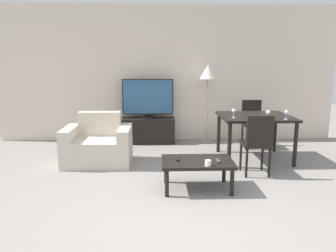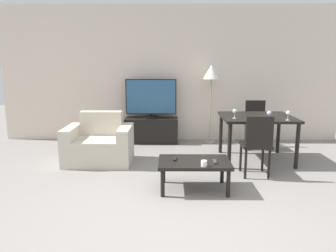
% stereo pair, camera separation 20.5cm
% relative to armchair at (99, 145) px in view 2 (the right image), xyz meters
% --- Properties ---
extents(ground_plane, '(18.00, 18.00, 0.00)m').
position_rel_armchair_xyz_m(ground_plane, '(1.15, -2.10, -0.29)').
color(ground_plane, gray).
extents(wall_back, '(6.84, 0.06, 2.70)m').
position_rel_armchair_xyz_m(wall_back, '(1.15, 1.58, 1.06)').
color(wall_back, beige).
rests_on(wall_back, ground_plane).
extents(armchair, '(1.04, 0.75, 0.79)m').
position_rel_armchair_xyz_m(armchair, '(0.00, 0.00, 0.00)').
color(armchair, beige).
rests_on(armchair, ground_plane).
extents(tv_stand, '(1.05, 0.40, 0.50)m').
position_rel_armchair_xyz_m(tv_stand, '(0.76, 1.31, -0.04)').
color(tv_stand, black).
rests_on(tv_stand, ground_plane).
extents(tv, '(0.99, 0.32, 0.77)m').
position_rel_armchair_xyz_m(tv, '(0.76, 1.31, 0.60)').
color(tv, black).
rests_on(tv, tv_stand).
extents(coffee_table, '(0.90, 0.59, 0.38)m').
position_rel_armchair_xyz_m(coffee_table, '(1.45, -1.14, 0.05)').
color(coffee_table, black).
rests_on(coffee_table, ground_plane).
extents(dining_table, '(1.14, 1.00, 0.74)m').
position_rel_armchair_xyz_m(dining_table, '(2.55, 0.13, 0.36)').
color(dining_table, black).
rests_on(dining_table, ground_plane).
extents(dining_chair_near, '(0.40, 0.40, 0.88)m').
position_rel_armchair_xyz_m(dining_chair_near, '(2.35, -0.67, 0.21)').
color(dining_chair_near, black).
rests_on(dining_chair_near, ground_plane).
extents(dining_chair_far, '(0.40, 0.40, 0.88)m').
position_rel_armchair_xyz_m(dining_chair_far, '(2.75, 0.94, 0.21)').
color(dining_chair_far, black).
rests_on(dining_chair_far, ground_plane).
extents(floor_lamp, '(0.32, 0.32, 1.54)m').
position_rel_armchair_xyz_m(floor_lamp, '(1.93, 1.28, 1.03)').
color(floor_lamp, gray).
rests_on(floor_lamp, ground_plane).
extents(remote_primary, '(0.04, 0.15, 0.02)m').
position_rel_armchair_xyz_m(remote_primary, '(1.20, -1.10, 0.10)').
color(remote_primary, black).
rests_on(remote_primary, coffee_table).
extents(remote_secondary, '(0.04, 0.15, 0.02)m').
position_rel_armchair_xyz_m(remote_secondary, '(1.70, -1.21, 0.10)').
color(remote_secondary, '#38383D').
rests_on(remote_secondary, coffee_table).
extents(cup_white_near, '(0.07, 0.07, 0.07)m').
position_rel_armchair_xyz_m(cup_white_near, '(1.55, -1.37, 0.13)').
color(cup_white_near, white).
rests_on(cup_white_near, coffee_table).
extents(wine_glass_left, '(0.07, 0.07, 0.15)m').
position_rel_armchair_xyz_m(wine_glass_left, '(2.62, -0.27, 0.55)').
color(wine_glass_left, silver).
rests_on(wine_glass_left, dining_table).
extents(wine_glass_center, '(0.07, 0.07, 0.15)m').
position_rel_armchair_xyz_m(wine_glass_center, '(2.14, -0.09, 0.55)').
color(wine_glass_center, silver).
rests_on(wine_glass_center, dining_table).
extents(wine_glass_right, '(0.07, 0.07, 0.15)m').
position_rel_armchair_xyz_m(wine_glass_right, '(2.90, -0.26, 0.55)').
color(wine_glass_right, silver).
rests_on(wine_glass_right, dining_table).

